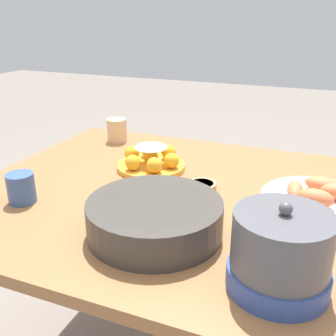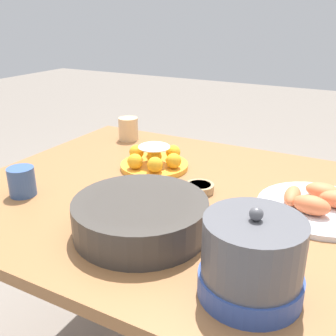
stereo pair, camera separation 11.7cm
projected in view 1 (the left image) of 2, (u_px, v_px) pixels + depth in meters
dining_table at (187, 224)px, 1.13m from camera, size 1.23×0.96×0.72m
cake_plate at (151, 160)px, 1.26m from camera, size 0.22×0.22×0.08m
serving_bowl at (153, 216)px, 0.89m from camera, size 0.31×0.31×0.08m
sauce_bowl at (202, 186)px, 1.11m from camera, size 0.08×0.08×0.02m
seafood_platter at (320, 197)px, 1.04m from camera, size 0.30×0.30×0.06m
cup_near at (117, 130)px, 1.53m from camera, size 0.08×0.08×0.09m
cup_far at (21, 188)px, 1.04m from camera, size 0.07×0.07×0.08m
warming_pot at (280, 253)px, 0.70m from camera, size 0.19×0.19×0.17m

